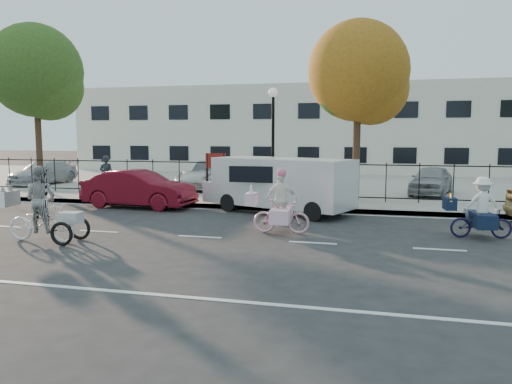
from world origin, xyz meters
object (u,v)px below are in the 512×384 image
(lot_car_a, at_px, (43,173))
(lot_car_c, at_px, (211,175))
(zebra_trike, at_px, (42,212))
(unicorn_bike, at_px, (280,209))
(lamppost, at_px, (273,124))
(red_sedan, at_px, (139,189))
(bull_bike, at_px, (480,214))
(white_van, at_px, (279,183))
(pedestrian, at_px, (107,175))
(lot_car_b, at_px, (217,175))
(lot_car_d, at_px, (431,180))

(lot_car_a, relative_size, lot_car_c, 1.06)
(lot_car_a, bearing_deg, zebra_trike, -48.46)
(unicorn_bike, bearing_deg, lamppost, 10.49)
(lot_car_a, xyz_separation_m, lot_car_c, (9.04, 0.32, 0.04))
(lamppost, height_order, red_sedan, lamppost)
(lamppost, height_order, bull_bike, lamppost)
(lot_car_c, bearing_deg, lot_car_a, -178.41)
(lamppost, relative_size, unicorn_bike, 2.42)
(white_van, distance_m, pedestrian, 8.15)
(lot_car_b, bearing_deg, bull_bike, -22.27)
(unicorn_bike, bearing_deg, zebra_trike, 110.30)
(lot_car_d, bearing_deg, zebra_trike, -117.75)
(bull_bike, bearing_deg, red_sedan, 69.67)
(zebra_trike, height_order, lot_car_c, zebra_trike)
(unicorn_bike, height_order, lot_car_c, unicorn_bike)
(lamppost, height_order, lot_car_c, lamppost)
(unicorn_bike, height_order, pedestrian, pedestrian)
(lot_car_a, distance_m, lot_car_c, 9.05)
(lot_car_c, distance_m, lot_car_d, 9.98)
(zebra_trike, height_order, pedestrian, zebra_trike)
(lot_car_b, bearing_deg, unicorn_bike, -44.08)
(unicorn_bike, xyz_separation_m, pedestrian, (-8.61, 5.58, 0.32))
(lot_car_a, xyz_separation_m, lot_car_d, (19.02, 0.07, 0.03))
(unicorn_bike, xyz_separation_m, lot_car_d, (4.73, 9.04, 0.10))
(pedestrian, bearing_deg, white_van, 160.38)
(zebra_trike, relative_size, pedestrian, 1.34)
(red_sedan, relative_size, lot_car_c, 1.10)
(unicorn_bike, relative_size, lot_car_c, 0.47)
(pedestrian, bearing_deg, lot_car_a, -35.54)
(white_van, relative_size, pedestrian, 3.45)
(pedestrian, distance_m, lot_car_a, 6.62)
(red_sedan, distance_m, lot_car_d, 12.12)
(lot_car_b, bearing_deg, zebra_trike, -75.88)
(pedestrian, height_order, lot_car_a, pedestrian)
(white_van, bearing_deg, red_sedan, -158.11)
(unicorn_bike, relative_size, lot_car_a, 0.44)
(zebra_trike, height_order, red_sedan, zebra_trike)
(zebra_trike, bearing_deg, lot_car_d, -44.20)
(bull_bike, xyz_separation_m, lot_car_c, (-10.44, 8.63, 0.14))
(lot_car_d, bearing_deg, white_van, -120.39)
(lamppost, distance_m, lot_car_d, 7.38)
(lamppost, relative_size, zebra_trike, 1.93)
(white_van, distance_m, lot_car_d, 7.80)
(lamppost, relative_size, lot_car_b, 0.94)
(zebra_trike, height_order, lot_car_d, zebra_trike)
(unicorn_bike, xyz_separation_m, lot_car_b, (-4.88, 9.14, 0.13))
(bull_bike, relative_size, lot_car_c, 0.46)
(red_sedan, bearing_deg, lot_car_c, -3.61)
(red_sedan, bearing_deg, lot_car_a, 60.53)
(red_sedan, distance_m, lot_car_c, 5.87)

